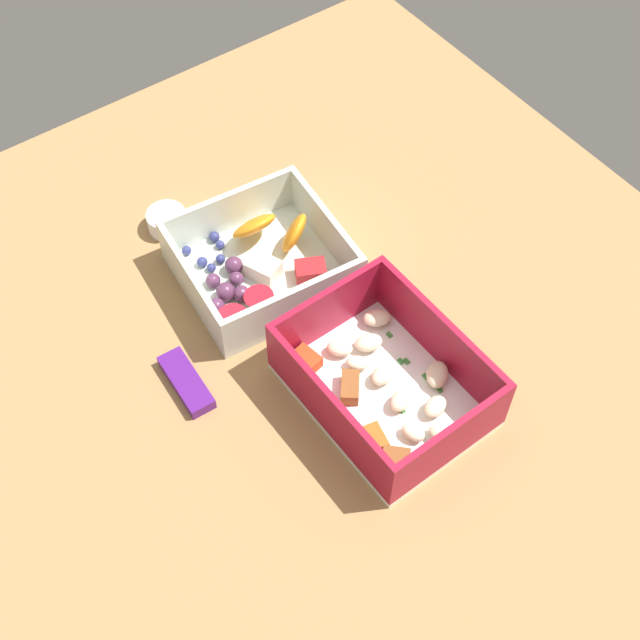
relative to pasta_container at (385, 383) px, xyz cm
name	(u,v)px	position (x,y,z in cm)	size (l,w,h in cm)	color
table_surface	(304,339)	(9.81, 1.87, -3.16)	(80.00, 80.00, 2.00)	#9E7547
pasta_container	(385,383)	(0.00, 0.00, 0.00)	(17.85, 13.59, 6.70)	white
fruit_bowl	(260,265)	(17.92, 1.44, -0.29)	(15.87, 16.76, 5.35)	silver
candy_bar	(186,382)	(11.30, 13.96, -1.56)	(7.00, 2.40, 1.20)	#51197A
paper_cup_liner	(167,221)	(29.04, 5.68, -1.10)	(4.06, 4.06, 2.12)	white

